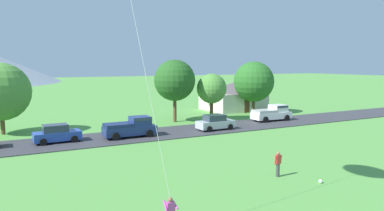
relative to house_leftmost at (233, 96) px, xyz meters
name	(u,v)px	position (x,y,z in m)	size (l,w,h in m)	color
road_strip	(137,136)	(-20.52, -12.79, -2.23)	(160.00, 6.63, 0.08)	#38383D
house_leftmost	(233,96)	(0.00, 0.00, 0.00)	(9.18, 7.99, 4.38)	beige
tree_near_left	(1,92)	(-32.67, -5.38, 2.21)	(6.05, 6.05, 7.51)	brown
tree_left_of_center	(175,80)	(-13.21, -6.33, 3.01)	(5.22, 5.22, 7.91)	brown
tree_center	(212,89)	(-8.46, -7.49, 1.88)	(3.89, 3.89, 6.12)	#4C3823
tree_near_right	(254,82)	(0.35, -4.84, 2.48)	(5.94, 5.94, 7.73)	#4C3823
parked_car_silver_west_end	(215,123)	(-11.71, -13.76, -1.40)	(4.23, 2.13, 1.68)	#B7BCC1
parked_car_blue_east_end	(57,134)	(-28.20, -12.44, -1.40)	(4.26, 2.20, 1.68)	#2847A8
pickup_truck_white_west_side	(272,113)	(-1.83, -11.66, -1.21)	(5.26, 2.45, 1.99)	white
pickup_truck_navy_east_side	(131,127)	(-21.26, -13.25, -1.21)	(5.20, 2.32, 1.99)	navy
watcher_person	(278,164)	(-16.69, -29.84, -1.39)	(0.56, 0.24, 1.68)	#3D3D42
soccer_ball	(320,181)	(-15.22, -32.10, -2.15)	(0.24, 0.24, 0.24)	white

